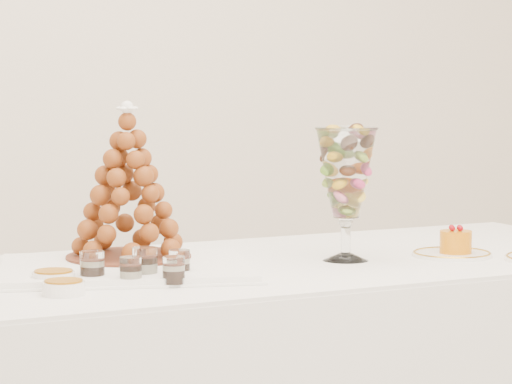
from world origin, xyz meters
TOP-DOWN VIEW (x-y plane):
  - lace_tray at (-0.25, 0.32)m, footprint 0.69×0.58m
  - macaron_vase at (0.32, 0.27)m, footprint 0.15×0.15m
  - cake_plate at (0.61, 0.21)m, footprint 0.21×0.21m
  - verrine_a at (-0.37, 0.21)m, footprint 0.06×0.06m
  - verrine_b at (-0.25, 0.19)m, footprint 0.07×0.07m
  - verrine_c at (-0.16, 0.19)m, footprint 0.05×0.05m
  - verrine_d at (-0.30, 0.14)m, footprint 0.05×0.05m
  - verrine_e at (-0.21, 0.10)m, footprint 0.06×0.06m
  - ramekin_back at (-0.45, 0.23)m, footprint 0.10×0.10m
  - ramekin_front at (-0.46, 0.10)m, footprint 0.09×0.09m
  - croquembouche at (-0.21, 0.42)m, footprint 0.31×0.31m
  - mousse_cake at (0.61, 0.20)m, footprint 0.08×0.08m

SIDE VIEW (x-z plane):
  - cake_plate at x=0.61m, z-range 0.80..0.81m
  - lace_tray at x=-0.25m, z-range 0.80..0.82m
  - ramekin_front at x=-0.46m, z-range 0.80..0.83m
  - ramekin_back at x=-0.45m, z-range 0.80..0.83m
  - verrine_d at x=-0.30m, z-range 0.80..0.87m
  - verrine_c at x=-0.16m, z-range 0.80..0.87m
  - verrine_e at x=-0.21m, z-range 0.80..0.87m
  - verrine_a at x=-0.37m, z-range 0.80..0.88m
  - verrine_b at x=-0.25m, z-range 0.80..0.88m
  - mousse_cake at x=0.61m, z-range 0.81..0.88m
  - croquembouche at x=-0.21m, z-range 0.82..1.20m
  - macaron_vase at x=0.32m, z-range 0.85..1.19m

